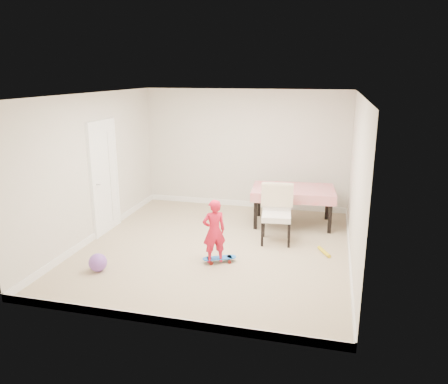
% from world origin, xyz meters
% --- Properties ---
extents(ground, '(5.00, 5.00, 0.00)m').
position_xyz_m(ground, '(0.00, 0.00, 0.00)').
color(ground, tan).
rests_on(ground, ground).
extents(ceiling, '(4.50, 5.00, 0.04)m').
position_xyz_m(ceiling, '(0.00, 0.00, 2.58)').
color(ceiling, white).
rests_on(ceiling, wall_back).
extents(wall_back, '(4.50, 0.04, 2.60)m').
position_xyz_m(wall_back, '(0.00, 2.48, 1.30)').
color(wall_back, beige).
rests_on(wall_back, ground).
extents(wall_front, '(4.50, 0.04, 2.60)m').
position_xyz_m(wall_front, '(0.00, -2.48, 1.30)').
color(wall_front, beige).
rests_on(wall_front, ground).
extents(wall_left, '(0.04, 5.00, 2.60)m').
position_xyz_m(wall_left, '(-2.23, 0.00, 1.30)').
color(wall_left, beige).
rests_on(wall_left, ground).
extents(wall_right, '(0.04, 5.00, 2.60)m').
position_xyz_m(wall_right, '(2.23, 0.00, 1.30)').
color(wall_right, beige).
rests_on(wall_right, ground).
extents(door, '(0.11, 0.94, 2.11)m').
position_xyz_m(door, '(-2.22, 0.30, 1.02)').
color(door, white).
rests_on(door, ground).
extents(baseboard_back, '(4.50, 0.02, 0.12)m').
position_xyz_m(baseboard_back, '(0.00, 2.49, 0.06)').
color(baseboard_back, white).
rests_on(baseboard_back, ground).
extents(baseboard_front, '(4.50, 0.02, 0.12)m').
position_xyz_m(baseboard_front, '(0.00, -2.49, 0.06)').
color(baseboard_front, white).
rests_on(baseboard_front, ground).
extents(baseboard_left, '(0.02, 5.00, 0.12)m').
position_xyz_m(baseboard_left, '(-2.24, 0.00, 0.06)').
color(baseboard_left, white).
rests_on(baseboard_left, ground).
extents(baseboard_right, '(0.02, 5.00, 0.12)m').
position_xyz_m(baseboard_right, '(2.24, 0.00, 0.06)').
color(baseboard_right, white).
rests_on(baseboard_right, ground).
extents(dining_table, '(1.67, 1.13, 0.74)m').
position_xyz_m(dining_table, '(1.17, 1.54, 0.37)').
color(dining_table, red).
rests_on(dining_table, ground).
extents(dining_chair, '(0.63, 0.70, 1.03)m').
position_xyz_m(dining_chair, '(0.98, 0.50, 0.52)').
color(dining_chair, silver).
rests_on(dining_chair, ground).
extents(skateboard, '(0.58, 0.41, 0.08)m').
position_xyz_m(skateboard, '(0.22, -0.58, 0.04)').
color(skateboard, blue).
rests_on(skateboard, ground).
extents(child, '(0.45, 0.41, 1.02)m').
position_xyz_m(child, '(0.15, -0.65, 0.51)').
color(child, red).
rests_on(child, ground).
extents(balloon, '(0.28, 0.28, 0.28)m').
position_xyz_m(balloon, '(-1.50, -1.34, 0.14)').
color(balloon, purple).
rests_on(balloon, ground).
extents(foam_toy, '(0.24, 0.38, 0.06)m').
position_xyz_m(foam_toy, '(1.84, 0.18, 0.03)').
color(foam_toy, gold).
rests_on(foam_toy, ground).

